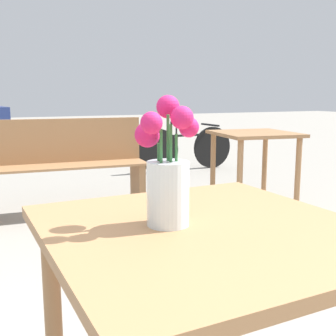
{
  "coord_description": "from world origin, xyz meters",
  "views": [
    {
      "loc": [
        -0.49,
        -0.84,
        1.07
      ],
      "look_at": [
        -0.08,
        0.04,
        0.9
      ],
      "focal_mm": 45.0,
      "sensor_mm": 36.0,
      "label": 1
    }
  ],
  "objects_px": {
    "table_front": "(205,276)",
    "bicycle": "(186,148)",
    "table_back": "(254,147)",
    "flower_vase": "(167,178)",
    "bench_near": "(58,163)"
  },
  "relations": [
    {
      "from": "table_front",
      "to": "bench_near",
      "type": "height_order",
      "value": "bench_near"
    },
    {
      "from": "table_front",
      "to": "flower_vase",
      "type": "relative_size",
      "value": 2.53
    },
    {
      "from": "table_front",
      "to": "flower_vase",
      "type": "xyz_separation_m",
      "value": [
        -0.08,
        0.05,
        0.24
      ]
    },
    {
      "from": "table_back",
      "to": "bicycle",
      "type": "bearing_deg",
      "value": 78.98
    },
    {
      "from": "bicycle",
      "to": "table_front",
      "type": "bearing_deg",
      "value": -117.02
    },
    {
      "from": "table_back",
      "to": "bicycle",
      "type": "xyz_separation_m",
      "value": [
        0.42,
        2.13,
        -0.28
      ]
    },
    {
      "from": "table_front",
      "to": "bicycle",
      "type": "xyz_separation_m",
      "value": [
        2.25,
        4.42,
        -0.31
      ]
    },
    {
      "from": "bicycle",
      "to": "flower_vase",
      "type": "bearing_deg",
      "value": -118.09
    },
    {
      "from": "table_back",
      "to": "bicycle",
      "type": "distance_m",
      "value": 2.19
    },
    {
      "from": "table_front",
      "to": "flower_vase",
      "type": "height_order",
      "value": "flower_vase"
    },
    {
      "from": "flower_vase",
      "to": "table_back",
      "type": "xyz_separation_m",
      "value": [
        1.92,
        2.24,
        -0.28
      ]
    },
    {
      "from": "table_front",
      "to": "bench_near",
      "type": "xyz_separation_m",
      "value": [
        0.19,
        2.96,
        -0.17
      ]
    },
    {
      "from": "table_front",
      "to": "table_back",
      "type": "height_order",
      "value": "table_front"
    },
    {
      "from": "table_front",
      "to": "bench_near",
      "type": "relative_size",
      "value": 0.49
    },
    {
      "from": "table_front",
      "to": "bicycle",
      "type": "relative_size",
      "value": 0.53
    }
  ]
}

